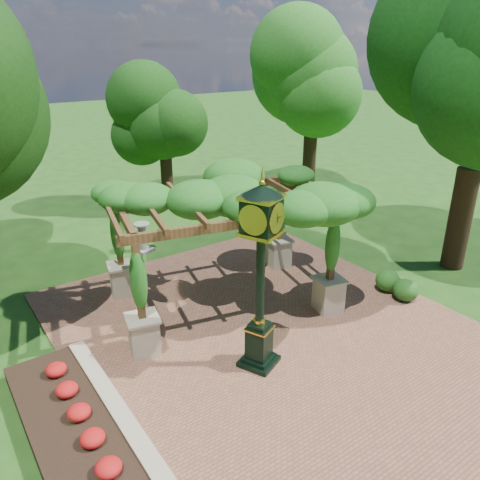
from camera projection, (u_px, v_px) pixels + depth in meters
ground at (297, 351)px, 11.83m from camera, size 120.00×120.00×0.00m
brick_plaza at (272, 332)px, 12.57m from camera, size 10.00×12.00×0.04m
border_wall at (114, 409)px, 9.68m from camera, size 0.35×5.00×0.40m
flower_bed at (71, 428)px, 9.21m from camera, size 1.50×5.00×0.36m
pedestal_clock at (261, 263)px, 10.28m from camera, size 1.19×1.19×4.57m
pergola at (221, 201)px, 12.83m from camera, size 6.88×5.14×3.89m
sundial at (143, 239)px, 17.38m from camera, size 0.79×0.79×1.11m
shrub_front at (406, 290)px, 14.02m from camera, size 0.98×0.98×0.67m
shrub_mid at (388, 280)px, 14.57m from camera, size 0.91×0.91×0.68m
shrub_back at (274, 223)px, 18.96m from camera, size 1.10×1.10×0.92m
tree_north at (163, 120)px, 21.24m from camera, size 3.30×3.30×5.85m
tree_east_far at (314, 73)px, 22.81m from camera, size 4.73×4.73×8.56m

